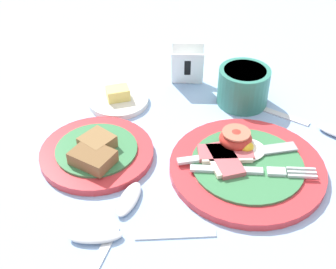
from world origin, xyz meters
TOP-DOWN VIEW (x-y plane):
  - ground_plane at (0.00, 0.00)m, footprint 3.00×3.00m
  - breakfast_plate at (0.05, 0.01)m, footprint 0.24×0.24m
  - bread_plate at (-0.18, 0.06)m, footprint 0.18×0.18m
  - sugar_cup at (0.08, 0.19)m, footprint 0.09×0.09m
  - butter_dish at (-0.14, 0.21)m, footprint 0.11×0.11m
  - number_card at (-0.01, 0.27)m, footprint 0.07×0.05m
  - teaspoon_by_saucer at (-0.14, -0.07)m, footprint 0.09×0.19m
  - teaspoon_near_cup at (-0.14, -0.11)m, footprint 0.19×0.03m
  - teaspoon_stray at (0.20, 0.10)m, footprint 0.16×0.13m

SIDE VIEW (x-z plane):
  - ground_plane at x=0.00m, z-range 0.00..0.00m
  - teaspoon_by_saucer at x=-0.14m, z-range 0.00..0.01m
  - teaspoon_near_cup at x=-0.14m, z-range 0.00..0.01m
  - teaspoon_stray at x=0.20m, z-range 0.00..0.01m
  - butter_dish at x=-0.14m, z-range -0.01..0.02m
  - breakfast_plate at x=0.05m, z-range -0.01..0.03m
  - bread_plate at x=-0.18m, z-range -0.01..0.03m
  - sugar_cup at x=0.08m, z-range 0.00..0.07m
  - number_card at x=-0.01m, z-range 0.00..0.07m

